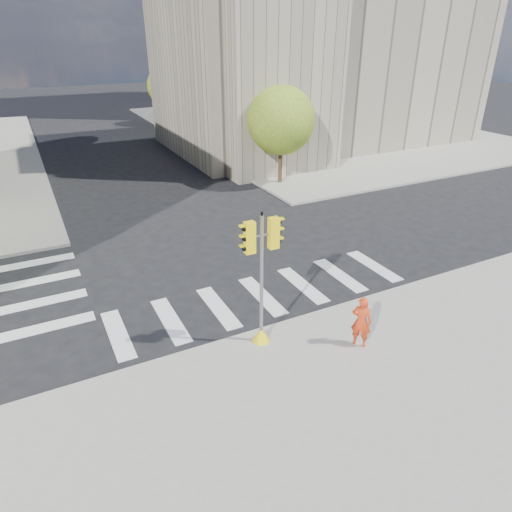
{
  "coord_description": "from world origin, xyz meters",
  "views": [
    {
      "loc": [
        -7.04,
        -15.11,
        9.0
      ],
      "look_at": [
        -0.69,
        -2.64,
        2.1
      ],
      "focal_mm": 32.0,
      "sensor_mm": 36.0,
      "label": 1
    }
  ],
  "objects_px": {
    "lamp_near": "(259,103)",
    "photographer": "(361,321)",
    "lamp_far": "(190,84)",
    "traffic_signal": "(261,291)"
  },
  "relations": [
    {
      "from": "lamp_far",
      "to": "traffic_signal",
      "type": "relative_size",
      "value": 1.85
    },
    {
      "from": "lamp_near",
      "to": "photographer",
      "type": "height_order",
      "value": "lamp_near"
    },
    {
      "from": "lamp_near",
      "to": "photographer",
      "type": "bearing_deg",
      "value": -108.77
    },
    {
      "from": "traffic_signal",
      "to": "lamp_near",
      "type": "bearing_deg",
      "value": 63.89
    },
    {
      "from": "lamp_near",
      "to": "lamp_far",
      "type": "distance_m",
      "value": 14.0
    },
    {
      "from": "lamp_near",
      "to": "photographer",
      "type": "xyz_separation_m",
      "value": [
        -6.86,
        -20.19,
        -3.57
      ]
    },
    {
      "from": "lamp_near",
      "to": "photographer",
      "type": "distance_m",
      "value": 21.62
    },
    {
      "from": "photographer",
      "to": "lamp_near",
      "type": "bearing_deg",
      "value": -56.84
    },
    {
      "from": "photographer",
      "to": "lamp_far",
      "type": "bearing_deg",
      "value": -49.42
    },
    {
      "from": "lamp_far",
      "to": "photographer",
      "type": "bearing_deg",
      "value": -101.35
    }
  ]
}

